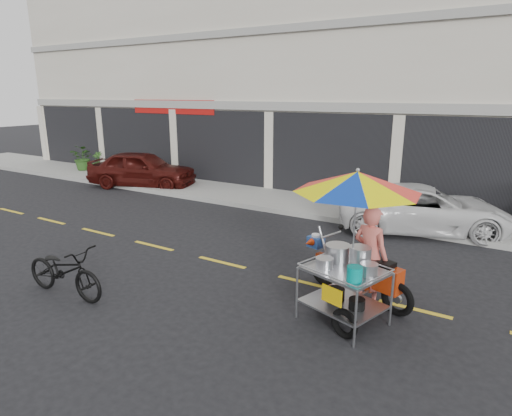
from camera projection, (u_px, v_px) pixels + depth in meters
The scene contains 9 objects.
ground at pixel (306, 283), 8.22m from camera, with size 90.00×90.00×0.00m, color black.
sidewalk at pixel (384, 213), 12.75m from camera, with size 45.00×3.00×0.15m, color gray.
centerline at pixel (306, 283), 8.22m from camera, with size 42.00×0.10×0.01m, color gold.
maroon_sedan at pixel (142, 169), 16.49m from camera, with size 1.66×4.12×1.40m, color #390C09.
white_pickup at pixel (424, 209), 11.17m from camera, with size 2.02×4.39×1.22m, color silver.
plant_tall at pixel (83, 158), 19.33m from camera, with size 1.03×0.89×1.14m, color #264A1A.
plant_short at pixel (98, 161), 19.21m from camera, with size 0.48×0.48×0.86m, color #264A1A.
near_bicycle at pixel (64, 271), 7.61m from camera, with size 0.63×1.82×0.95m, color black.
food_vendor_rig at pixel (359, 224), 6.69m from camera, with size 2.45×2.46×2.49m.
Camera 1 is at (3.09, -6.98, 3.53)m, focal length 30.00 mm.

